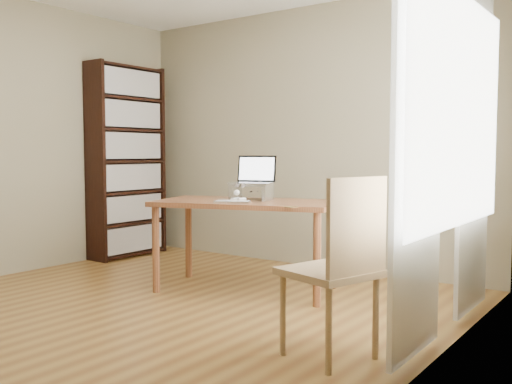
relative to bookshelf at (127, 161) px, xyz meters
The scene contains 10 objects.
room 2.43m from the bookshelf, 39.52° to the right, with size 4.04×4.54×2.64m.
bookshelf is the anchor object (origin of this frame).
curtains 3.83m from the bookshelf, 11.30° to the right, with size 0.03×1.90×2.25m.
desk 2.13m from the bookshelf, 14.43° to the right, with size 1.61×1.13×0.75m.
laptop_stand 2.08m from the bookshelf, 12.28° to the right, with size 0.32×0.25×0.13m.
laptop 2.06m from the bookshelf, 10.65° to the right, with size 0.39×0.37×0.24m.
keyboard 2.20m from the bookshelf, 19.81° to the right, with size 0.30×0.23×0.02m.
coaster 2.76m from the bookshelf, 16.61° to the right, with size 0.10×0.10×0.01m, color brown.
cat 2.06m from the bookshelf, 11.57° to the right, with size 0.25×0.49×0.16m.
chair 3.76m from the bookshelf, 23.67° to the right, with size 0.56×0.56×1.02m.
Camera 1 is at (3.00, -2.73, 1.15)m, focal length 40.00 mm.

